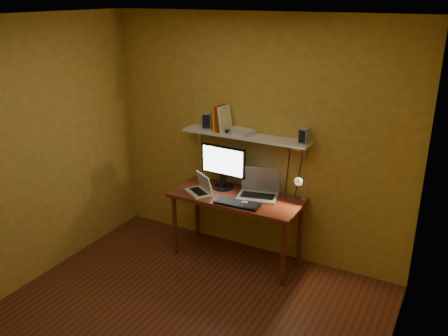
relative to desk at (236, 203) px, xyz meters
The scene contains 14 objects.
room 1.43m from the desk, 87.43° to the right, with size 3.44×3.24×2.64m.
desk is the anchor object (origin of this frame).
wall_shelf 0.72m from the desk, 90.00° to the left, with size 1.40×0.25×0.21m.
monitor 0.44m from the desk, 150.47° to the left, with size 0.53×0.23×0.48m.
laptop 0.29m from the desk, 32.01° to the left, with size 0.46×0.38×0.30m.
netbook 0.41m from the desk, 165.54° to the right, with size 0.34×0.32×0.21m.
keyboard 0.24m from the desk, 62.16° to the right, with size 0.47×0.16×0.03m, color black.
mouse 0.24m from the desk, 41.70° to the right, with size 0.09×0.06×0.03m, color silver.
desk_lamp 0.73m from the desk, 10.81° to the left, with size 0.09×0.23×0.38m.
speaker_left 0.95m from the desk, 156.77° to the left, with size 0.10×0.10×0.19m, color gray.
speaker_right 1.03m from the desk, 16.36° to the left, with size 0.09×0.09×0.16m, color gray.
books 0.92m from the desk, 144.91° to the left, with size 0.16×0.20×0.28m.
shelf_camera 0.77m from the desk, 142.76° to the left, with size 0.10×0.06×0.06m.
router 0.76m from the desk, 107.10° to the left, with size 0.28×0.19×0.05m, color silver.
Camera 1 is at (1.99, -2.81, 2.78)m, focal length 38.00 mm.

